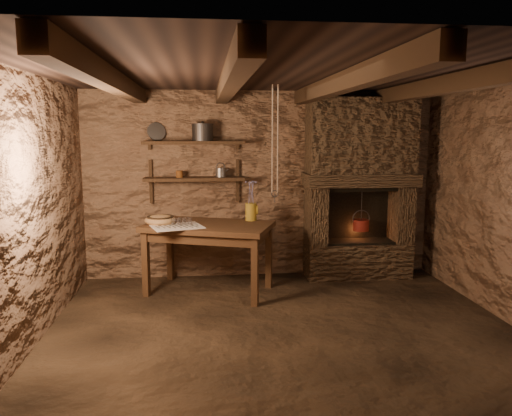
{
  "coord_description": "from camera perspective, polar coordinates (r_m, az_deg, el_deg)",
  "views": [
    {
      "loc": [
        -0.74,
        -4.41,
        1.89
      ],
      "look_at": [
        -0.18,
        0.9,
        1.06
      ],
      "focal_mm": 35.0,
      "sensor_mm": 36.0,
      "label": 1
    }
  ],
  "objects": [
    {
      "name": "hanging_ropes",
      "position": [
        5.52,
        2.19,
        7.84
      ],
      "size": [
        0.08,
        0.08,
        1.2
      ],
      "primitive_type": null,
      "color": "tan",
      "rests_on": "ceiling"
    },
    {
      "name": "front_wall",
      "position": [
        2.62,
        10.69,
        -6.63
      ],
      "size": [
        4.5,
        0.04,
        2.4
      ],
      "primitive_type": "cube",
      "color": "brown",
      "rests_on": "floor"
    },
    {
      "name": "beam_mid_left",
      "position": [
        4.44,
        -3.02,
        14.21
      ],
      "size": [
        0.14,
        3.95,
        0.16
      ],
      "primitive_type": "cube",
      "color": "black",
      "rests_on": "ceiling"
    },
    {
      "name": "work_table",
      "position": [
        5.92,
        -5.4,
        -5.42
      ],
      "size": [
        1.63,
        1.27,
        0.82
      ],
      "rotation": [
        0.0,
        0.0,
        -0.36
      ],
      "color": "#372213",
      "rests_on": "floor"
    },
    {
      "name": "left_wall",
      "position": [
        4.71,
        -24.66,
        -0.43
      ],
      "size": [
        0.04,
        4.0,
        2.4
      ],
      "primitive_type": "cube",
      "color": "brown",
      "rests_on": "floor"
    },
    {
      "name": "stoneware_jug",
      "position": [
        6.01,
        -0.55,
        0.54
      ],
      "size": [
        0.15,
        0.14,
        0.49
      ],
      "rotation": [
        0.0,
        0.0,
        -0.06
      ],
      "color": "olive",
      "rests_on": "work_table"
    },
    {
      "name": "ceiling",
      "position": [
        4.5,
        3.57,
        15.27
      ],
      "size": [
        4.5,
        4.0,
        0.04
      ],
      "primitive_type": "cube",
      "color": "black",
      "rests_on": "back_wall"
    },
    {
      "name": "iron_stockpot",
      "position": [
        6.25,
        -6.14,
        8.52
      ],
      "size": [
        0.27,
        0.27,
        0.19
      ],
      "primitive_type": "cylinder",
      "rotation": [
        0.0,
        0.0,
        0.06
      ],
      "color": "#2C2927",
      "rests_on": "shelf_upper"
    },
    {
      "name": "hearth",
      "position": [
        6.53,
        11.74,
        2.76
      ],
      "size": [
        1.43,
        0.51,
        2.3
      ],
      "color": "#3B2B1D",
      "rests_on": "floor"
    },
    {
      "name": "rusty_tin",
      "position": [
        6.28,
        -8.75,
        3.86
      ],
      "size": [
        0.1,
        0.1,
        0.08
      ],
      "primitive_type": "cylinder",
      "rotation": [
        0.0,
        0.0,
        -0.22
      ],
      "color": "#613213",
      "rests_on": "shelf_lower"
    },
    {
      "name": "beam_far_right",
      "position": [
        4.97,
        21.35,
        13.05
      ],
      "size": [
        0.14,
        3.95,
        0.16
      ],
      "primitive_type": "cube",
      "color": "black",
      "rests_on": "ceiling"
    },
    {
      "name": "beam_far_left",
      "position": [
        4.5,
        -16.23,
        13.81
      ],
      "size": [
        0.14,
        3.95,
        0.16
      ],
      "primitive_type": "cube",
      "color": "black",
      "rests_on": "ceiling"
    },
    {
      "name": "tin_pan",
      "position": [
        6.38,
        -11.34,
        8.56
      ],
      "size": [
        0.25,
        0.18,
        0.23
      ],
      "primitive_type": "cylinder",
      "rotation": [
        1.26,
        0.0,
        0.37
      ],
      "color": "gray",
      "rests_on": "shelf_upper"
    },
    {
      "name": "shelf_upper",
      "position": [
        6.26,
        -7.12,
        7.43
      ],
      "size": [
        1.25,
        0.3,
        0.04
      ],
      "primitive_type": "cube",
      "color": "black",
      "rests_on": "back_wall"
    },
    {
      "name": "beam_mid_right",
      "position": [
        4.6,
        9.89,
        13.9
      ],
      "size": [
        0.14,
        3.95,
        0.16
      ],
      "primitive_type": "cube",
      "color": "black",
      "rests_on": "ceiling"
    },
    {
      "name": "small_kettle",
      "position": [
        6.28,
        -4.07,
        4.07
      ],
      "size": [
        0.17,
        0.13,
        0.18
      ],
      "primitive_type": null,
      "rotation": [
        0.0,
        0.0,
        0.05
      ],
      "color": "gray",
      "rests_on": "shelf_lower"
    },
    {
      "name": "back_wall",
      "position": [
        6.49,
        0.52,
        2.68
      ],
      "size": [
        4.5,
        0.04,
        2.4
      ],
      "primitive_type": "cube",
      "color": "brown",
      "rests_on": "floor"
    },
    {
      "name": "wooden_bowl",
      "position": [
        5.91,
        -10.89,
        -1.38
      ],
      "size": [
        0.47,
        0.47,
        0.13
      ],
      "primitive_type": "ellipsoid",
      "rotation": [
        0.0,
        0.0,
        0.38
      ],
      "color": "olive",
      "rests_on": "work_table"
    },
    {
      "name": "pewter_cutlery_row",
      "position": [
        5.68,
        -9.03,
        -2.04
      ],
      "size": [
        0.49,
        0.3,
        0.01
      ],
      "primitive_type": null,
      "rotation": [
        0.0,
        0.0,
        0.3
      ],
      "color": "gray",
      "rests_on": "linen_cloth"
    },
    {
      "name": "drinking_glasses",
      "position": [
        5.79,
        -8.8,
        -1.53
      ],
      "size": [
        0.18,
        0.05,
        0.07
      ],
      "primitive_type": null,
      "color": "white",
      "rests_on": "linen_cloth"
    },
    {
      "name": "linen_cloth",
      "position": [
        5.7,
        -9.02,
        -2.11
      ],
      "size": [
        0.65,
        0.58,
        0.01
      ],
      "primitive_type": "cube",
      "rotation": [
        0.0,
        0.0,
        0.3
      ],
      "color": "silver",
      "rests_on": "work_table"
    },
    {
      "name": "shelf_lower",
      "position": [
        6.28,
        -7.05,
        3.32
      ],
      "size": [
        1.25,
        0.3,
        0.04
      ],
      "primitive_type": "cube",
      "color": "black",
      "rests_on": "back_wall"
    },
    {
      "name": "red_pot",
      "position": [
        6.56,
        11.91,
        -1.84
      ],
      "size": [
        0.25,
        0.25,
        0.54
      ],
      "rotation": [
        0.0,
        0.0,
        0.26
      ],
      "color": "maroon",
      "rests_on": "hearth"
    },
    {
      "name": "floor",
      "position": [
        4.86,
        3.29,
        -14.13
      ],
      "size": [
        4.5,
        4.5,
        0.0
      ],
      "primitive_type": "plane",
      "color": "black",
      "rests_on": "ground"
    }
  ]
}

